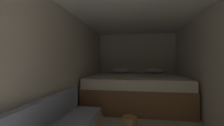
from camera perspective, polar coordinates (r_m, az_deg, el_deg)
name	(u,v)px	position (r m, az deg, el deg)	size (l,w,h in m)	color
wall_back	(136,65)	(5.26, 9.12, -0.72)	(2.65, 0.05, 2.12)	beige
wall_left	(61,68)	(2.82, -18.64, -1.65)	(0.05, 5.50, 2.12)	beige
wall_right	(224,69)	(2.80, 36.61, -1.71)	(0.05, 5.50, 2.12)	beige
ceiling_slab	(136,1)	(2.68, 8.91, 22.00)	(2.65, 5.50, 0.05)	white
bed	(136,90)	(4.24, 9.06, -9.98)	(2.43, 2.06, 0.97)	brown
wicker_basket	(129,123)	(2.77, 6.54, -21.68)	(0.25, 0.25, 0.24)	olive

